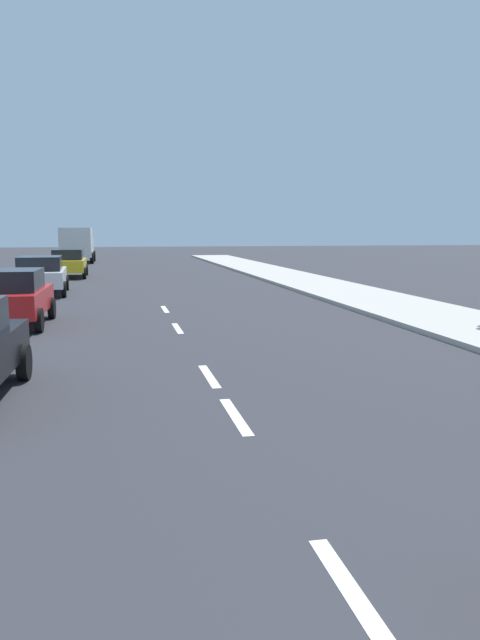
{
  "coord_description": "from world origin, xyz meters",
  "views": [
    {
      "loc": [
        -1.65,
        0.28,
        2.64
      ],
      "look_at": [
        0.46,
        10.65,
        1.1
      ],
      "focal_mm": 34.91,
      "sensor_mm": 36.0,
      "label": 1
    }
  ],
  "objects_px": {
    "parked_car_red": "(14,296)",
    "parked_car_white": "(41,274)",
    "parked_car_yellow": "(68,262)",
    "delivery_truck": "(77,244)"
  },
  "relations": [
    {
      "from": "parked_car_red",
      "to": "parked_car_white",
      "type": "bearing_deg",
      "value": 93.37
    },
    {
      "from": "parked_car_white",
      "to": "parked_car_yellow",
      "type": "height_order",
      "value": "same"
    },
    {
      "from": "parked_car_red",
      "to": "parked_car_yellow",
      "type": "height_order",
      "value": "same"
    },
    {
      "from": "parked_car_yellow",
      "to": "delivery_truck",
      "type": "height_order",
      "value": "delivery_truck"
    },
    {
      "from": "parked_car_red",
      "to": "parked_car_yellow",
      "type": "xyz_separation_m",
      "value": [
        0.23,
        18.13,
        0.01
      ]
    },
    {
      "from": "parked_car_red",
      "to": "parked_car_white",
      "type": "relative_size",
      "value": 0.85
    },
    {
      "from": "parked_car_red",
      "to": "delivery_truck",
      "type": "height_order",
      "value": "delivery_truck"
    },
    {
      "from": "parked_car_red",
      "to": "parked_car_yellow",
      "type": "relative_size",
      "value": 0.91
    },
    {
      "from": "parked_car_yellow",
      "to": "parked_car_red",
      "type": "bearing_deg",
      "value": -90.91
    },
    {
      "from": "delivery_truck",
      "to": "parked_car_red",
      "type": "bearing_deg",
      "value": -89.22
    }
  ]
}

